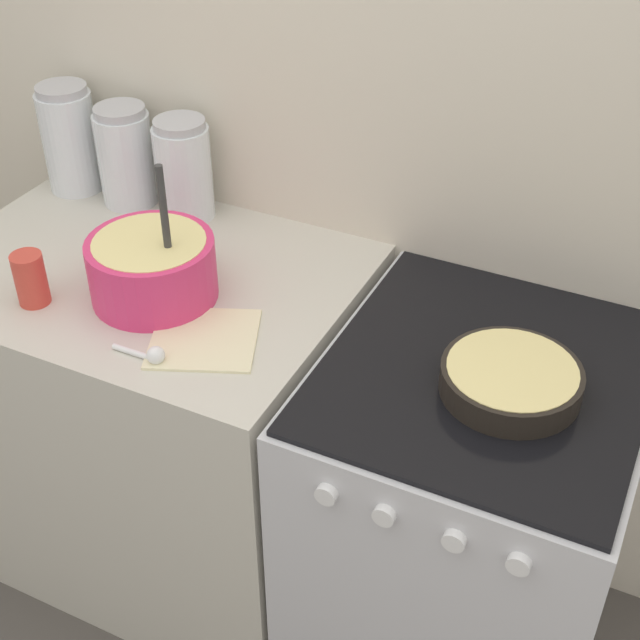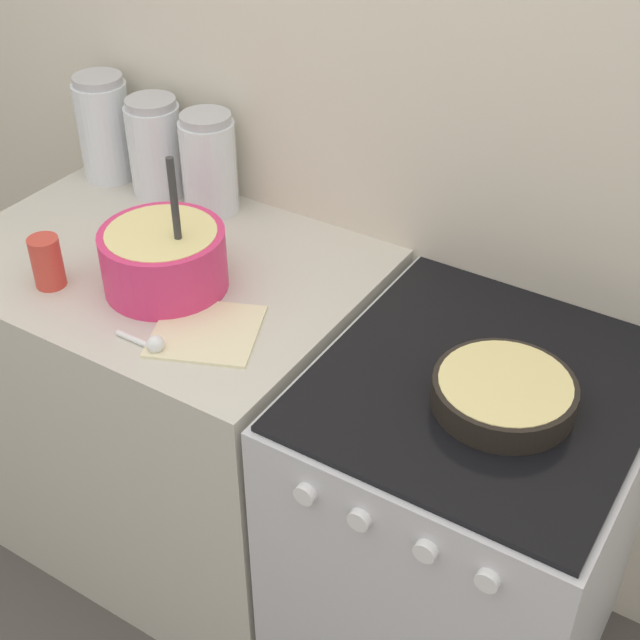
{
  "view_description": "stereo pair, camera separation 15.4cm",
  "coord_description": "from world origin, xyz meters",
  "px_view_note": "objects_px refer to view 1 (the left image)",
  "views": [
    {
      "loc": [
        0.61,
        -0.97,
        1.97
      ],
      "look_at": [
        -0.0,
        0.29,
        0.93
      ],
      "focal_mm": 50.0,
      "sensor_mm": 36.0,
      "label": 1
    },
    {
      "loc": [
        0.75,
        -0.9,
        1.97
      ],
      "look_at": [
        -0.0,
        0.29,
        0.93
      ],
      "focal_mm": 50.0,
      "sensor_mm": 36.0,
      "label": 2
    }
  ],
  "objects_px": {
    "stove": "(465,525)",
    "storage_jar_right": "(184,176)",
    "tin_can": "(31,279)",
    "storage_jar_left": "(71,145)",
    "mixing_bowl": "(152,265)",
    "baking_pan": "(511,379)",
    "storage_jar_middle": "(126,162)"
  },
  "relations": [
    {
      "from": "tin_can",
      "to": "mixing_bowl",
      "type": "bearing_deg",
      "value": 30.73
    },
    {
      "from": "storage_jar_left",
      "to": "storage_jar_middle",
      "type": "relative_size",
      "value": 1.09
    },
    {
      "from": "stove",
      "to": "baking_pan",
      "type": "height_order",
      "value": "baking_pan"
    },
    {
      "from": "storage_jar_left",
      "to": "mixing_bowl",
      "type": "bearing_deg",
      "value": -35.15
    },
    {
      "from": "baking_pan",
      "to": "tin_can",
      "type": "bearing_deg",
      "value": -171.07
    },
    {
      "from": "tin_can",
      "to": "baking_pan",
      "type": "bearing_deg",
      "value": 8.93
    },
    {
      "from": "mixing_bowl",
      "to": "storage_jar_left",
      "type": "height_order",
      "value": "mixing_bowl"
    },
    {
      "from": "storage_jar_left",
      "to": "stove",
      "type": "bearing_deg",
      "value": -12.37
    },
    {
      "from": "stove",
      "to": "storage_jar_right",
      "type": "bearing_deg",
      "value": 162.95
    },
    {
      "from": "storage_jar_middle",
      "to": "tin_can",
      "type": "height_order",
      "value": "storage_jar_middle"
    },
    {
      "from": "baking_pan",
      "to": "storage_jar_right",
      "type": "height_order",
      "value": "storage_jar_right"
    },
    {
      "from": "storage_jar_middle",
      "to": "storage_jar_right",
      "type": "distance_m",
      "value": 0.17
    },
    {
      "from": "mixing_bowl",
      "to": "tin_can",
      "type": "height_order",
      "value": "mixing_bowl"
    },
    {
      "from": "storage_jar_left",
      "to": "storage_jar_middle",
      "type": "height_order",
      "value": "storage_jar_left"
    },
    {
      "from": "storage_jar_middle",
      "to": "storage_jar_right",
      "type": "xyz_separation_m",
      "value": [
        0.17,
        0.0,
        -0.0
      ]
    },
    {
      "from": "stove",
      "to": "mixing_bowl",
      "type": "relative_size",
      "value": 2.79
    },
    {
      "from": "mixing_bowl",
      "to": "storage_jar_right",
      "type": "distance_m",
      "value": 0.35
    },
    {
      "from": "baking_pan",
      "to": "storage_jar_right",
      "type": "xyz_separation_m",
      "value": [
        -0.89,
        0.3,
        0.08
      ]
    },
    {
      "from": "stove",
      "to": "storage_jar_left",
      "type": "xyz_separation_m",
      "value": [
        -1.17,
        0.26,
        0.56
      ]
    },
    {
      "from": "baking_pan",
      "to": "mixing_bowl",
      "type": "bearing_deg",
      "value": -178.1
    },
    {
      "from": "storage_jar_right",
      "to": "storage_jar_middle",
      "type": "bearing_deg",
      "value": 180.0
    },
    {
      "from": "stove",
      "to": "storage_jar_middle",
      "type": "height_order",
      "value": "storage_jar_middle"
    },
    {
      "from": "mixing_bowl",
      "to": "tin_can",
      "type": "distance_m",
      "value": 0.25
    },
    {
      "from": "storage_jar_left",
      "to": "storage_jar_middle",
      "type": "xyz_separation_m",
      "value": [
        0.17,
        -0.0,
        -0.01
      ]
    },
    {
      "from": "storage_jar_right",
      "to": "mixing_bowl",
      "type": "bearing_deg",
      "value": -68.62
    },
    {
      "from": "storage_jar_middle",
      "to": "tin_can",
      "type": "xyz_separation_m",
      "value": [
        0.08,
        -0.45,
        -0.05
      ]
    },
    {
      "from": "stove",
      "to": "baking_pan",
      "type": "relative_size",
      "value": 3.39
    },
    {
      "from": "stove",
      "to": "mixing_bowl",
      "type": "height_order",
      "value": "mixing_bowl"
    },
    {
      "from": "storage_jar_middle",
      "to": "storage_jar_left",
      "type": "bearing_deg",
      "value": 180.0
    },
    {
      "from": "stove",
      "to": "tin_can",
      "type": "bearing_deg",
      "value": -168.02
    },
    {
      "from": "mixing_bowl",
      "to": "storage_jar_left",
      "type": "relative_size",
      "value": 1.17
    },
    {
      "from": "storage_jar_left",
      "to": "storage_jar_middle",
      "type": "distance_m",
      "value": 0.17
    }
  ]
}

